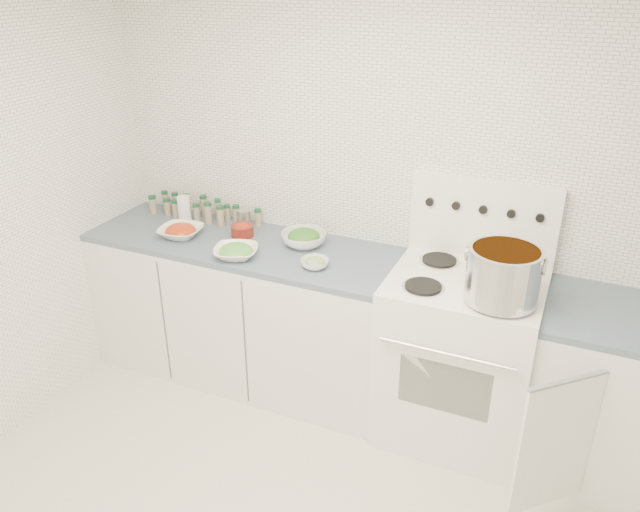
{
  "coord_description": "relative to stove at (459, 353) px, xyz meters",
  "views": [
    {
      "loc": [
        0.92,
        -1.63,
        2.38
      ],
      "look_at": [
        -0.31,
        1.14,
        0.93
      ],
      "focal_mm": 35.0,
      "sensor_mm": 36.0,
      "label": 1
    }
  ],
  "objects": [
    {
      "name": "counter_right",
      "position": [
        0.82,
        -0.0,
        -0.05
      ],
      "size": [
        0.89,
        0.9,
        0.9
      ],
      "color": "white",
      "rests_on": "ground"
    },
    {
      "name": "stove",
      "position": [
        0.0,
        0.0,
        0.0
      ],
      "size": [
        0.76,
        0.7,
        1.36
      ],
      "color": "white",
      "rests_on": "ground"
    },
    {
      "name": "tin_can",
      "position": [
        -1.41,
        0.22,
        0.45
      ],
      "size": [
        0.1,
        0.1,
        0.1
      ],
      "primitive_type": "cylinder",
      "rotation": [
        0.0,
        0.0,
        -0.29
      ],
      "color": "#9B9683",
      "rests_on": "counter_left"
    },
    {
      "name": "spice_cluster",
      "position": [
        -1.74,
        0.21,
        0.47
      ],
      "size": [
        0.76,
        0.15,
        0.14
      ],
      "color": "gray",
      "rests_on": "counter_left"
    },
    {
      "name": "bowl_snowpea",
      "position": [
        -1.23,
        -0.19,
        0.44
      ],
      "size": [
        0.31,
        0.31,
        0.08
      ],
      "color": "white",
      "rests_on": "counter_left"
    },
    {
      "name": "stock_pot",
      "position": [
        0.18,
        -0.16,
        0.59
      ],
      "size": [
        0.36,
        0.34,
        0.26
      ],
      "rotation": [
        0.0,
        0.0,
        -0.09
      ],
      "color": "silver",
      "rests_on": "stove"
    },
    {
      "name": "room_walls",
      "position": [
        -0.48,
        -1.19,
        1.06
      ],
      "size": [
        3.54,
        3.04,
        2.52
      ],
      "color": "white",
      "rests_on": "ground"
    },
    {
      "name": "bowl_broccoli",
      "position": [
        -0.95,
        0.11,
        0.45
      ],
      "size": [
        0.27,
        0.27,
        0.1
      ],
      "color": "white",
      "rests_on": "counter_left"
    },
    {
      "name": "bowl_tomato",
      "position": [
        -1.67,
        -0.07,
        0.44
      ],
      "size": [
        0.28,
        0.28,
        0.08
      ],
      "color": "white",
      "rests_on": "counter_left"
    },
    {
      "name": "counter_left",
      "position": [
        -1.3,
        0.0,
        -0.05
      ],
      "size": [
        1.85,
        0.62,
        0.9
      ],
      "color": "white",
      "rests_on": "ground"
    },
    {
      "name": "salt_canister",
      "position": [
        -1.79,
        0.14,
        0.48
      ],
      "size": [
        0.09,
        0.09,
        0.16
      ],
      "primitive_type": "cylinder",
      "rotation": [
        0.0,
        0.0,
        0.13
      ],
      "color": "white",
      "rests_on": "counter_left"
    },
    {
      "name": "bowl_zucchini",
      "position": [
        -0.78,
        -0.13,
        0.43
      ],
      "size": [
        0.16,
        0.16,
        0.06
      ],
      "color": "white",
      "rests_on": "counter_left"
    },
    {
      "name": "bowl_pepper",
      "position": [
        -1.34,
        0.08,
        0.44
      ],
      "size": [
        0.13,
        0.13,
        0.08
      ],
      "color": "maroon",
      "rests_on": "counter_left"
    }
  ]
}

